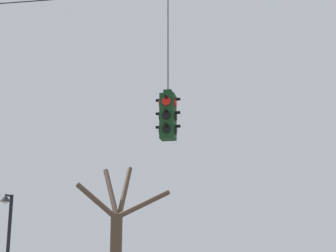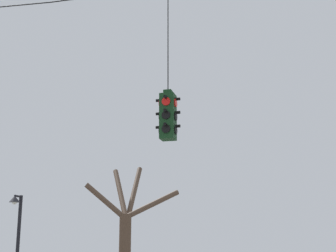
# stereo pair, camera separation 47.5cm
# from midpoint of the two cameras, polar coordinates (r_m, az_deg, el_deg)

# --- Properties ---
(traffic_light_near_left_pole) EXTENTS (0.58, 0.58, 3.90)m
(traffic_light_near_left_pole) POSITION_cam_midpoint_polar(r_m,az_deg,el_deg) (11.93, -1.14, 1.20)
(traffic_light_near_left_pole) COLOR #143819
(street_lamp) EXTENTS (0.36, 0.64, 4.01)m
(street_lamp) POSITION_cam_midpoint_polar(r_m,az_deg,el_deg) (18.53, -18.15, -11.22)
(street_lamp) COLOR black
(street_lamp) RESTS_ON ground_plane
(bare_tree) EXTENTS (3.27, 2.97, 5.58)m
(bare_tree) POSITION_cam_midpoint_polar(r_m,az_deg,el_deg) (19.69, -6.35, -12.10)
(bare_tree) COLOR brown
(bare_tree) RESTS_ON ground_plane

